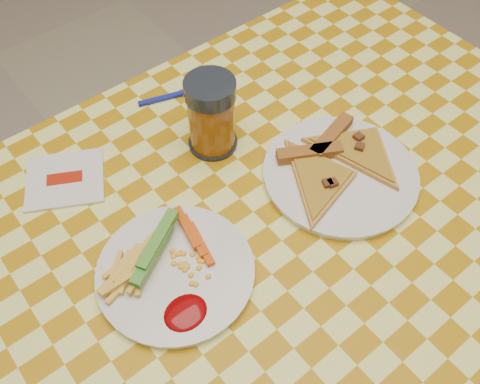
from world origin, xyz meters
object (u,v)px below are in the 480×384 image
Objects in this scene: table at (266,250)px; drink_glass at (211,115)px; plate_right at (340,175)px; plate_left at (176,273)px.

drink_glass is at bearing 78.75° from table.
plate_right is at bearing -58.21° from drink_glass.
drink_glass reaches higher than plate_left.
plate_right is 1.81× the size of drink_glass.
drink_glass is (0.04, 0.20, 0.14)m from table.
plate_left is at bearing -138.68° from drink_glass.
table is 5.52× the size of plate_left.
table is at bearing 179.81° from plate_right.
table is 0.18m from plate_right.
plate_right is at bearing -0.19° from table.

